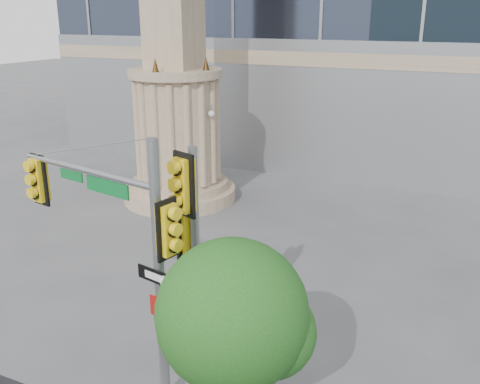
% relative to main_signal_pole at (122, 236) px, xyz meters
% --- Properties ---
extents(ground, '(120.00, 120.00, 0.00)m').
position_rel_main_signal_pole_xyz_m(ground, '(1.11, 1.01, -3.19)').
color(ground, '#545456').
rests_on(ground, ground).
extents(monument, '(4.40, 4.40, 16.60)m').
position_rel_main_signal_pole_xyz_m(monument, '(-4.89, 10.01, 2.33)').
color(monument, gray).
rests_on(monument, ground).
extents(main_signal_pole, '(3.94, 1.14, 5.14)m').
position_rel_main_signal_pole_xyz_m(main_signal_pole, '(0.00, 0.00, 0.00)').
color(main_signal_pole, slate).
rests_on(main_signal_pole, ground).
extents(secondary_signal_pole, '(0.82, 0.78, 4.79)m').
position_rel_main_signal_pole_xyz_m(secondary_signal_pole, '(0.98, 0.75, -0.37)').
color(secondary_signal_pole, slate).
rests_on(secondary_signal_pole, ground).
extents(street_tree, '(2.46, 2.41, 3.84)m').
position_rel_main_signal_pole_xyz_m(street_tree, '(2.66, -0.73, -0.66)').
color(street_tree, gray).
rests_on(street_tree, ground).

